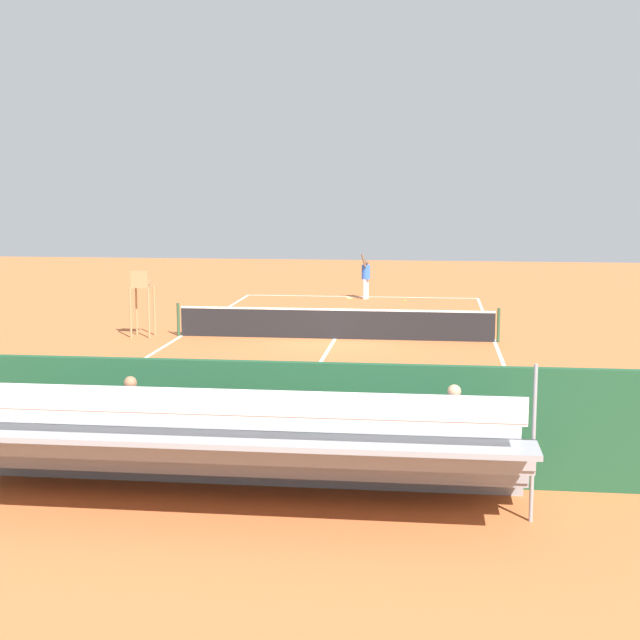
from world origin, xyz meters
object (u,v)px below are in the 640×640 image
object	(u,v)px
tennis_net	(335,323)
tennis_ball_near	(405,301)
tennis_racket	(349,298)
tennis_ball_far	(334,310)
equipment_bag	(333,460)
umpire_chair	(142,296)
courtside_bench	(450,440)
tennis_player	(366,275)
bleacher_stand	(235,447)

from	to	relation	value
tennis_net	tennis_ball_near	bearing A→B (deg)	-101.44
tennis_racket	tennis_ball_far	distance (m)	4.04
tennis_net	equipment_bag	world-z (taller)	tennis_net
umpire_chair	courtside_bench	xyz separation A→B (m)	(-9.57, 12.95, -0.76)
courtside_bench	tennis_player	world-z (taller)	tennis_player
tennis_net	bleacher_stand	distance (m)	15.30
umpire_chair	tennis_ball_near	distance (m)	12.81
bleacher_stand	courtside_bench	world-z (taller)	bleacher_stand
courtside_bench	tennis_ball_far	bearing A→B (deg)	-78.23
bleacher_stand	tennis_ball_near	size ratio (longest dim) A/B	137.27
tennis_net	equipment_bag	size ratio (longest dim) A/B	11.44
tennis_net	courtside_bench	xyz separation A→B (m)	(-3.37, 13.27, 0.06)
courtside_bench	tennis_racket	bearing A→B (deg)	-80.77
tennis_net	tennis_player	world-z (taller)	tennis_player
umpire_chair	tennis_ball_near	bearing A→B (deg)	-129.59
tennis_net	equipment_bag	xyz separation A→B (m)	(-1.36, 13.40, -0.32)
umpire_chair	tennis_racket	xyz separation A→B (m)	(-5.73, -10.69, -1.30)
tennis_net	umpire_chair	world-z (taller)	umpire_chair
tennis_net	tennis_player	xyz separation A→B (m)	(-0.24, -10.28, 0.51)
courtside_bench	tennis_ball_near	world-z (taller)	courtside_bench
bleacher_stand	equipment_bag	world-z (taller)	bleacher_stand
tennis_net	bleacher_stand	xyz separation A→B (m)	(-0.05, 15.29, 0.40)
bleacher_stand	tennis_racket	bearing A→B (deg)	-88.83
umpire_chair	tennis_player	world-z (taller)	umpire_chair
tennis_net	tennis_ball_near	xyz separation A→B (m)	(-1.92, -9.50, -0.47)
courtside_bench	equipment_bag	bearing A→B (deg)	3.67
tennis_player	tennis_ball_far	xyz separation A→B (m)	(0.96, 3.94, -0.98)
tennis_racket	tennis_ball_far	world-z (taller)	tennis_ball_far
tennis_net	tennis_ball_near	distance (m)	9.71
tennis_player	tennis_ball_far	distance (m)	4.17
tennis_player	bleacher_stand	bearing A→B (deg)	89.58
tennis_racket	tennis_player	bearing A→B (deg)	172.62
umpire_chair	equipment_bag	distance (m)	15.15
umpire_chair	tennis_player	xyz separation A→B (m)	(-6.44, -10.60, -0.30)
bleacher_stand	umpire_chair	size ratio (longest dim) A/B	4.23
umpire_chair	tennis_ball_near	size ratio (longest dim) A/B	32.42
tennis_player	tennis_ball_near	xyz separation A→B (m)	(-1.68, 0.77, -0.98)
bleacher_stand	tennis_ball_far	bearing A→B (deg)	-87.95
equipment_bag	umpire_chair	bearing A→B (deg)	-59.96
umpire_chair	tennis_ball_far	distance (m)	8.72
equipment_bag	tennis_ball_far	bearing A→B (deg)	-83.97
bleacher_stand	equipment_bag	bearing A→B (deg)	-124.74
equipment_bag	tennis_ball_near	xyz separation A→B (m)	(-0.56, -22.90, -0.15)
equipment_bag	tennis_player	world-z (taller)	tennis_player
bleacher_stand	equipment_bag	xyz separation A→B (m)	(-1.31, -1.89, -0.72)
tennis_ball_near	tennis_ball_far	world-z (taller)	same
bleacher_stand	tennis_ball_far	xyz separation A→B (m)	(0.77, -21.63, -0.87)
bleacher_stand	umpire_chair	distance (m)	16.23
tennis_net	tennis_racket	world-z (taller)	tennis_net
umpire_chair	equipment_bag	world-z (taller)	umpire_chair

